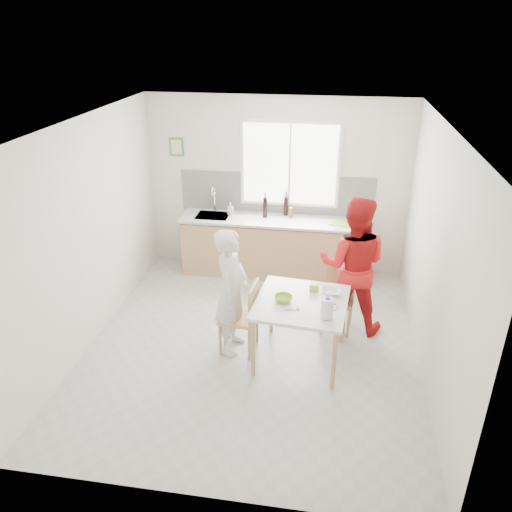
{
  "coord_description": "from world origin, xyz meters",
  "views": [
    {
      "loc": [
        0.85,
        -5.09,
        3.69
      ],
      "look_at": [
        0.01,
        0.2,
        1.12
      ],
      "focal_mm": 35.0,
      "sensor_mm": 36.0,
      "label": 1
    }
  ],
  "objects": [
    {
      "name": "window",
      "position": [
        0.2,
        2.23,
        1.7
      ],
      "size": [
        1.5,
        0.06,
        1.3
      ],
      "color": "white",
      "rests_on": "room_shell"
    },
    {
      "name": "chair_far",
      "position": [
        1.02,
        0.58,
        0.48
      ],
      "size": [
        0.44,
        0.44,
        0.87
      ],
      "rotation": [
        0.0,
        0.0,
        -0.1
      ],
      "color": "tan",
      "rests_on": "ground"
    },
    {
      "name": "ground",
      "position": [
        0.0,
        0.0,
        0.0
      ],
      "size": [
        4.5,
        4.5,
        0.0
      ],
      "primitive_type": "plane",
      "color": "#B7B7B2",
      "rests_on": "ground"
    },
    {
      "name": "wine_bottle_b",
      "position": [
        0.16,
        2.15,
        1.07
      ],
      "size": [
        0.07,
        0.07,
        0.3
      ],
      "primitive_type": "cylinder",
      "color": "black",
      "rests_on": "kitchen_counter"
    },
    {
      "name": "kitchen_counter",
      "position": [
        -0.0,
        1.95,
        0.42
      ],
      "size": [
        2.84,
        0.64,
        1.37
      ],
      "color": "tan",
      "rests_on": "ground"
    },
    {
      "name": "dining_table",
      "position": [
        0.59,
        -0.19,
        0.71
      ],
      "size": [
        1.12,
        1.12,
        0.79
      ],
      "rotation": [
        0.0,
        0.0,
        -0.1
      ],
      "color": "white",
      "rests_on": "ground"
    },
    {
      "name": "bowl_green",
      "position": [
        0.39,
        -0.22,
        0.82
      ],
      "size": [
        0.23,
        0.23,
        0.06
      ],
      "primitive_type": "imported",
      "rotation": [
        0.0,
        0.0,
        -0.1
      ],
      "color": "#86BC2B",
      "rests_on": "dining_table"
    },
    {
      "name": "spoon",
      "position": [
        0.49,
        -0.4,
        0.8
      ],
      "size": [
        0.16,
        0.05,
        0.01
      ],
      "primitive_type": "cylinder",
      "rotation": [
        0.0,
        1.57,
        0.25
      ],
      "color": "#A5A5AA",
      "rests_on": "dining_table"
    },
    {
      "name": "bowl_white",
      "position": [
        0.92,
        0.03,
        0.81
      ],
      "size": [
        0.24,
        0.24,
        0.05
      ],
      "primitive_type": "imported",
      "rotation": [
        0.0,
        0.0,
        -0.1
      ],
      "color": "white",
      "rests_on": "dining_table"
    },
    {
      "name": "green_box",
      "position": [
        0.72,
        0.08,
        0.83
      ],
      "size": [
        0.11,
        0.11,
        0.09
      ],
      "primitive_type": "cube",
      "rotation": [
        0.0,
        0.0,
        -0.1
      ],
      "color": "#98C02C",
      "rests_on": "dining_table"
    },
    {
      "name": "picture_frame",
      "position": [
        -1.55,
        2.23,
        1.9
      ],
      "size": [
        0.22,
        0.03,
        0.28
      ],
      "color": "#3E813A",
      "rests_on": "room_shell"
    },
    {
      "name": "person_white",
      "position": [
        -0.23,
        -0.11,
        0.79
      ],
      "size": [
        0.43,
        0.61,
        1.57
      ],
      "primitive_type": "imported",
      "rotation": [
        0.0,
        0.0,
        1.47
      ],
      "color": "white",
      "rests_on": "ground"
    },
    {
      "name": "cutting_board",
      "position": [
        1.03,
        1.93,
        0.93
      ],
      "size": [
        0.38,
        0.3,
        0.01
      ],
      "primitive_type": "cube",
      "rotation": [
        0.0,
        0.0,
        -0.16
      ],
      "color": "#82B92A",
      "rests_on": "kitchen_counter"
    },
    {
      "name": "person_red",
      "position": [
        1.17,
        0.6,
        0.9
      ],
      "size": [
        0.93,
        0.76,
        1.79
      ],
      "primitive_type": "imported",
      "rotation": [
        0.0,
        0.0,
        3.04
      ],
      "color": "red",
      "rests_on": "ground"
    },
    {
      "name": "wine_bottle_a",
      "position": [
        -0.14,
        2.01,
        1.08
      ],
      "size": [
        0.07,
        0.07,
        0.32
      ],
      "primitive_type": "cylinder",
      "color": "black",
      "rests_on": "kitchen_counter"
    },
    {
      "name": "soap_bottle",
      "position": [
        -0.69,
        2.05,
        1.01
      ],
      "size": [
        0.08,
        0.09,
        0.18
      ],
      "primitive_type": "imported",
      "rotation": [
        0.0,
        0.0,
        0.01
      ],
      "color": "#999999",
      "rests_on": "kitchen_counter"
    },
    {
      "name": "backsplash",
      "position": [
        0.0,
        2.24,
        1.23
      ],
      "size": [
        3.0,
        0.02,
        0.65
      ],
      "primitive_type": "cube",
      "color": "white",
      "rests_on": "room_shell"
    },
    {
      "name": "chair_left",
      "position": [
        -0.08,
        -0.13,
        0.5
      ],
      "size": [
        0.46,
        0.46,
        0.91
      ],
      "rotation": [
        0.0,
        0.0,
        -1.67
      ],
      "color": "tan",
      "rests_on": "ground"
    },
    {
      "name": "milk_jug",
      "position": [
        0.89,
        -0.5,
        0.92
      ],
      "size": [
        0.19,
        0.14,
        0.24
      ],
      "rotation": [
        0.0,
        0.0,
        -0.1
      ],
      "color": "white",
      "rests_on": "dining_table"
    },
    {
      "name": "room_shell",
      "position": [
        0.0,
        0.0,
        1.64
      ],
      "size": [
        4.5,
        4.5,
        4.5
      ],
      "color": "silver",
      "rests_on": "ground"
    },
    {
      "name": "jar_amber",
      "position": [
        0.25,
        2.06,
        1.0
      ],
      "size": [
        0.06,
        0.06,
        0.16
      ],
      "primitive_type": "cylinder",
      "color": "brown",
      "rests_on": "kitchen_counter"
    }
  ]
}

